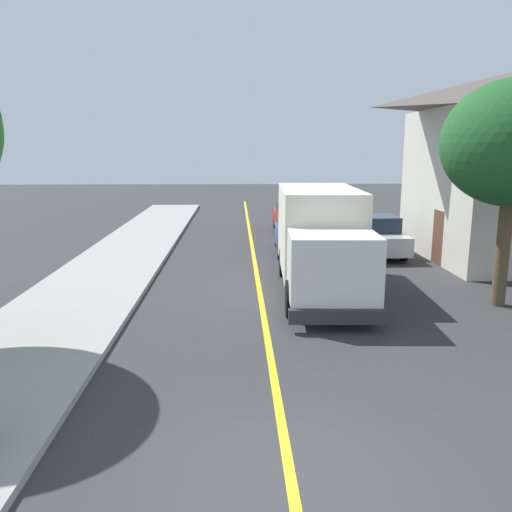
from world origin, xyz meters
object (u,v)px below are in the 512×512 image
object	(u,v)px
box_truck	(321,236)
parked_van_across	(375,236)
parked_car_mid	(292,217)
parked_car_near	(297,235)

from	to	relation	value
box_truck	parked_van_across	xyz separation A→B (m)	(3.29, 5.71, -0.97)
parked_van_across	parked_car_mid	bearing A→B (deg)	115.26
parked_car_mid	box_truck	bearing A→B (deg)	-91.83
box_truck	parked_car_mid	bearing A→B (deg)	88.17
parked_car_near	parked_car_mid	bearing A→B (deg)	86.23
box_truck	parked_van_across	world-z (taller)	box_truck
box_truck	parked_van_across	bearing A→B (deg)	60.03
parked_car_mid	parked_van_across	xyz separation A→B (m)	(2.91, -6.17, 0.00)
parked_car_near	parked_car_mid	world-z (taller)	same
parked_car_near	parked_van_across	xyz separation A→B (m)	(3.29, -0.44, 0.00)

